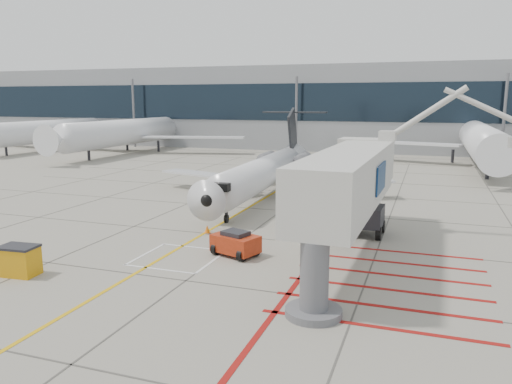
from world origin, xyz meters
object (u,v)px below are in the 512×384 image
(jet_bridge, at_px, (348,190))
(pushback_tug, at_px, (236,242))
(regional_jet, at_px, (255,159))
(spill_bin, at_px, (19,260))

(jet_bridge, distance_m, pushback_tug, 6.74)
(regional_jet, bearing_deg, spill_bin, -106.90)
(jet_bridge, bearing_deg, regional_jet, 127.95)
(regional_jet, distance_m, spill_bin, 20.46)
(jet_bridge, distance_m, spill_bin, 16.44)
(spill_bin, bearing_deg, pushback_tug, 31.19)
(regional_jet, height_order, spill_bin, regional_jet)
(pushback_tug, xyz_separation_m, spill_bin, (-8.70, -6.38, 0.02))
(regional_jet, bearing_deg, jet_bridge, -55.60)
(regional_jet, bearing_deg, pushback_tug, -77.11)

